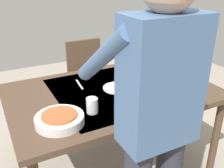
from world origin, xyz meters
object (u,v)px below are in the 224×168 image
(dining_table, at_px, (112,98))
(water_cup_near_left, at_px, (92,105))
(wine_glass_left, at_px, (183,84))
(water_cup_far_left, at_px, (153,62))
(dinner_plate_far, at_px, (117,88))
(dinner_plate_near, at_px, (158,75))
(person_server, at_px, (155,123))
(wine_glass_right, at_px, (122,90))
(wine_bottle, at_px, (146,84))
(chair_near, at_px, (88,76))
(serving_bowl_pasta, at_px, (60,119))
(water_cup_near_right, at_px, (119,70))
(water_cup_far_right, at_px, (167,62))

(dining_table, bearing_deg, water_cup_near_left, 42.00)
(dining_table, xyz_separation_m, wine_glass_left, (-0.40, 0.35, 0.17))
(water_cup_near_left, height_order, water_cup_far_left, water_cup_near_left)
(dining_table, height_order, dinner_plate_far, dinner_plate_far)
(water_cup_near_left, relative_size, dinner_plate_near, 0.45)
(dinner_plate_far, bearing_deg, person_server, 74.02)
(wine_glass_left, xyz_separation_m, water_cup_near_left, (0.68, -0.10, -0.05))
(wine_glass_right, distance_m, dinner_plate_near, 0.62)
(wine_bottle, distance_m, water_cup_near_left, 0.44)
(dining_table, bearing_deg, wine_glass_right, 79.77)
(wine_glass_left, distance_m, water_cup_near_left, 0.69)
(chair_near, bearing_deg, water_cup_far_left, 125.88)
(wine_glass_left, xyz_separation_m, wine_glass_right, (0.44, -0.12, 0.00))
(wine_glass_right, distance_m, dinner_plate_far, 0.27)
(wine_glass_right, bearing_deg, wine_glass_left, 164.34)
(serving_bowl_pasta, xyz_separation_m, dinner_plate_far, (-0.56, -0.29, -0.03))
(wine_bottle, xyz_separation_m, water_cup_near_right, (-0.03, -0.47, -0.06))
(wine_bottle, relative_size, water_cup_near_right, 2.82)
(chair_near, height_order, dinner_plate_far, chair_near)
(wine_glass_left, height_order, serving_bowl_pasta, wine_glass_left)
(chair_near, distance_m, person_server, 1.78)
(person_server, height_order, wine_glass_left, person_server)
(dinner_plate_near, bearing_deg, chair_near, -68.22)
(person_server, xyz_separation_m, serving_bowl_pasta, (0.33, -0.50, -0.16))
(dining_table, xyz_separation_m, water_cup_near_right, (-0.19, -0.24, 0.12))
(water_cup_far_left, relative_size, dinner_plate_near, 0.41)
(person_server, xyz_separation_m, dinner_plate_near, (-0.68, -0.85, -0.19))
(dining_table, xyz_separation_m, serving_bowl_pasta, (0.51, 0.28, 0.10))
(chair_near, height_order, serving_bowl_pasta, chair_near)
(wine_glass_left, bearing_deg, dining_table, -41.40)
(person_server, xyz_separation_m, wine_bottle, (-0.34, -0.56, -0.09))
(water_cup_far_left, relative_size, water_cup_far_right, 1.03)
(water_cup_far_right, height_order, dinner_plate_near, water_cup_far_right)
(dining_table, distance_m, person_server, 0.85)
(serving_bowl_pasta, bearing_deg, wine_glass_right, -173.21)
(wine_glass_left, relative_size, water_cup_near_right, 1.44)
(person_server, bearing_deg, water_cup_near_left, -79.60)
(water_cup_near_left, xyz_separation_m, water_cup_far_left, (-0.88, -0.54, -0.00))
(wine_bottle, height_order, wine_glass_right, wine_bottle)
(water_cup_far_left, height_order, serving_bowl_pasta, water_cup_far_left)
(wine_bottle, bearing_deg, water_cup_far_left, -130.52)
(water_cup_far_right, bearing_deg, chair_near, -50.88)
(wine_glass_left, xyz_separation_m, water_cup_far_left, (-0.21, -0.65, -0.06))
(wine_glass_left, height_order, wine_glass_right, same)
(dining_table, bearing_deg, chair_near, -100.08)
(water_cup_far_left, xyz_separation_m, dinner_plate_far, (0.56, 0.29, -0.04))
(wine_glass_left, xyz_separation_m, water_cup_far_right, (-0.32, -0.58, -0.06))
(dining_table, distance_m, dinner_plate_far, 0.09)
(wine_bottle, bearing_deg, water_cup_near_right, -93.62)
(water_cup_far_right, bearing_deg, wine_glass_right, 30.78)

